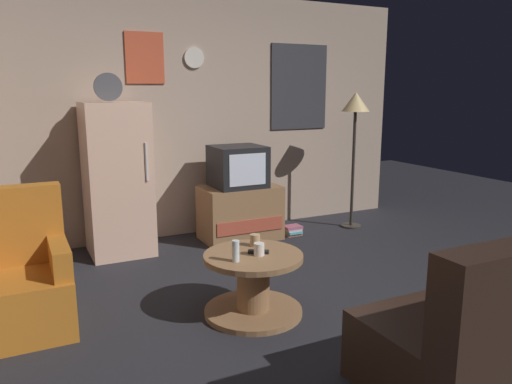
{
  "coord_description": "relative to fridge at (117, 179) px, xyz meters",
  "views": [
    {
      "loc": [
        -1.89,
        -2.86,
        1.62
      ],
      "look_at": [
        -0.03,
        0.9,
        0.75
      ],
      "focal_mm": 34.84,
      "sensor_mm": 36.0,
      "label": 1
    }
  ],
  "objects": [
    {
      "name": "ground_plane",
      "position": [
        0.99,
        -2.05,
        -0.75
      ],
      "size": [
        12.0,
        12.0,
        0.0
      ],
      "primitive_type": "plane",
      "color": "#232328"
    },
    {
      "name": "crt_tv",
      "position": [
        1.25,
        -0.1,
        0.05
      ],
      "size": [
        0.54,
        0.51,
        0.44
      ],
      "color": "black",
      "rests_on": "tv_stand"
    },
    {
      "name": "wine_glass",
      "position": [
        0.41,
        -1.94,
        -0.22
      ],
      "size": [
        0.05,
        0.05,
        0.15
      ],
      "primitive_type": "cylinder",
      "color": "silver",
      "rests_on": "coffee_table"
    },
    {
      "name": "standing_lamp",
      "position": [
        2.67,
        -0.25,
        0.6
      ],
      "size": [
        0.32,
        0.32,
        1.59
      ],
      "color": "#332D28",
      "rests_on": "ground_plane"
    },
    {
      "name": "mug_ceramic_white",
      "position": [
        0.61,
        -1.9,
        -0.25
      ],
      "size": [
        0.08,
        0.08,
        0.09
      ],
      "primitive_type": "cylinder",
      "color": "silver",
      "rests_on": "coffee_table"
    },
    {
      "name": "coffee_table",
      "position": [
        0.58,
        -1.85,
        -0.52
      ],
      "size": [
        0.72,
        0.72,
        0.46
      ],
      "color": "#8E6642",
      "rests_on": "ground_plane"
    },
    {
      "name": "mug_ceramic_tan",
      "position": [
        0.68,
        -1.69,
        -0.25
      ],
      "size": [
        0.08,
        0.08,
        0.09
      ],
      "primitive_type": "cylinder",
      "color": "tan",
      "rests_on": "coffee_table"
    },
    {
      "name": "book_stack",
      "position": [
        1.86,
        -0.25,
        -0.7
      ],
      "size": [
        0.2,
        0.18,
        0.11
      ],
      "color": "#B66A58",
      "rests_on": "ground_plane"
    },
    {
      "name": "armchair",
      "position": [
        -0.96,
        -1.34,
        -0.42
      ],
      "size": [
        0.68,
        0.68,
        0.96
      ],
      "color": "#B2661E",
      "rests_on": "ground_plane"
    },
    {
      "name": "wall_with_art",
      "position": [
        1.0,
        0.4,
        0.57
      ],
      "size": [
        5.2,
        0.12,
        2.64
      ],
      "color": "tan",
      "rests_on": "ground_plane"
    },
    {
      "name": "fridge",
      "position": [
        0.0,
        0.0,
        0.0
      ],
      "size": [
        0.6,
        0.62,
        1.77
      ],
      "color": "beige",
      "rests_on": "ground_plane"
    },
    {
      "name": "remote_control",
      "position": [
        0.63,
        -1.86,
        -0.28
      ],
      "size": [
        0.15,
        0.12,
        0.02
      ],
      "primitive_type": "cube",
      "rotation": [
        0.0,
        0.0,
        -0.55
      ],
      "color": "black",
      "rests_on": "coffee_table"
    },
    {
      "name": "tv_stand",
      "position": [
        1.28,
        -0.1,
        -0.46
      ],
      "size": [
        0.84,
        0.53,
        0.59
      ],
      "color": "#8E6642",
      "rests_on": "ground_plane"
    }
  ]
}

